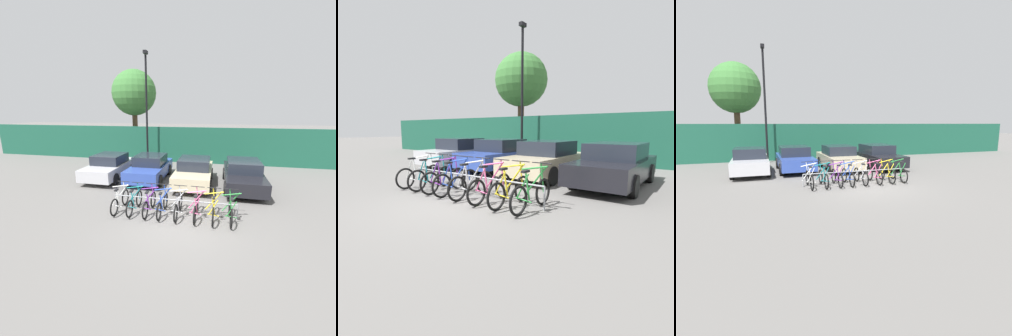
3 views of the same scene
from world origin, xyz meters
TOP-DOWN VIEW (x-y plane):
  - ground_plane at (0.00, 0.00)m, footprint 120.00×120.00m
  - hoarding_wall at (0.00, 9.50)m, footprint 36.00×0.16m
  - bike_rack at (-0.32, 0.68)m, footprint 4.76×0.04m
  - bicycle_white at (-2.43, 0.53)m, footprint 0.68×1.71m
  - bicycle_teal at (-1.82, 0.53)m, footprint 0.68×1.71m
  - bicycle_purple at (-1.22, 0.53)m, footprint 0.68×1.71m
  - bicycle_blue at (-0.71, 0.53)m, footprint 0.68×1.71m
  - bicycle_silver at (-0.10, 0.53)m, footprint 0.68×1.71m
  - bicycle_pink at (0.57, 0.53)m, footprint 0.68×1.71m
  - bicycle_yellow at (1.19, 0.53)m, footprint 0.68×1.71m
  - bicycle_green at (1.79, 0.53)m, footprint 0.68×1.71m
  - car_silver at (-4.83, 4.49)m, footprint 1.91×3.93m
  - car_blue at (-2.47, 4.74)m, footprint 1.91×4.01m
  - car_beige at (0.07, 4.40)m, footprint 1.91×4.11m
  - car_black at (2.56, 4.43)m, footprint 1.91×4.53m
  - lamp_post at (-3.80, 8.50)m, footprint 0.24×0.44m
  - tree_behind_hoarding at (-5.75, 11.30)m, footprint 3.66×3.66m

SIDE VIEW (x-z plane):
  - ground_plane at x=0.00m, z-range 0.00..0.00m
  - bicycle_white at x=-2.43m, z-range -0.15..0.90m
  - bicycle_teal at x=-1.82m, z-range -0.15..0.90m
  - bicycle_purple at x=-1.22m, z-range -0.15..0.90m
  - bicycle_blue at x=-0.71m, z-range -0.15..0.90m
  - bicycle_silver at x=-0.10m, z-range -0.15..0.90m
  - bicycle_pink at x=0.57m, z-range -0.15..0.90m
  - bicycle_yellow at x=1.19m, z-range -0.15..0.90m
  - bicycle_green at x=1.79m, z-range -0.15..0.90m
  - bike_rack at x=-0.32m, z-range 0.21..0.78m
  - car_silver at x=-4.83m, z-range -0.01..1.39m
  - car_blue at x=-2.47m, z-range -0.01..1.39m
  - car_beige at x=0.07m, z-range -0.01..1.39m
  - car_black at x=2.56m, z-range -0.01..1.39m
  - hoarding_wall at x=0.00m, z-range 0.00..2.65m
  - lamp_post at x=-3.80m, z-range 0.36..8.06m
  - tree_behind_hoarding at x=-5.75m, z-range 1.66..8.75m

